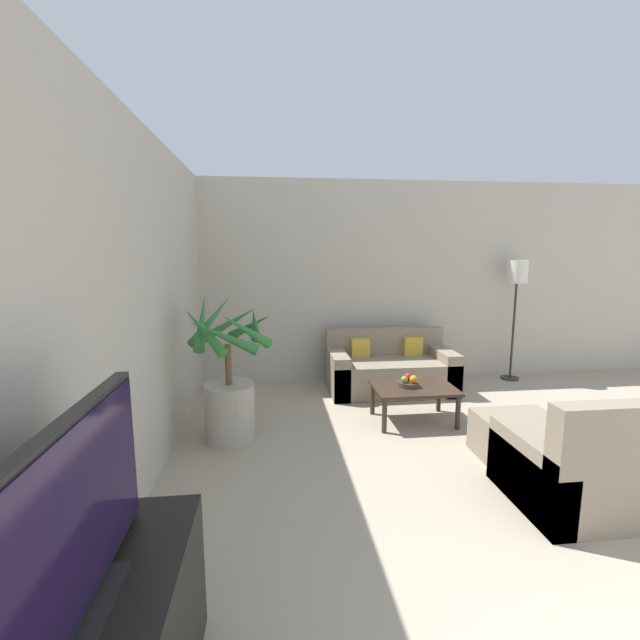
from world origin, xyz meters
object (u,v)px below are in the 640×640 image
object	(u,v)px
armchair	(577,469)
floor_lamp	(517,281)
television	(76,517)
apple_red	(408,377)
fruit_bowl	(408,384)
orange_fruit	(413,379)
sofa_loveseat	(390,370)
coffee_table	(414,391)
ottoman	(515,436)
apple_green	(404,379)
potted_palm	(229,387)

from	to	relation	value
armchair	floor_lamp	bearing A→B (deg)	67.32
television	apple_red	xyz separation A→B (m)	(2.02, 2.93, -0.51)
fruit_bowl	orange_fruit	distance (m)	0.09
sofa_loveseat	fruit_bowl	distance (m)	1.03
apple_red	coffee_table	bearing A→B (deg)	-58.88
sofa_loveseat	television	bearing A→B (deg)	-118.22
sofa_loveseat	fruit_bowl	world-z (taller)	sofa_loveseat
fruit_bowl	ottoman	world-z (taller)	fruit_bowl
floor_lamp	apple_green	size ratio (longest dim) A/B	23.32
potted_palm	orange_fruit	bearing A→B (deg)	5.97
television	orange_fruit	bearing A→B (deg)	54.30
fruit_bowl	orange_fruit	world-z (taller)	orange_fruit
floor_lamp	armchair	world-z (taller)	floor_lamp
coffee_table	ottoman	xyz separation A→B (m)	(0.63, -0.85, -0.14)
coffee_table	fruit_bowl	bearing A→B (deg)	160.10
television	fruit_bowl	bearing A→B (deg)	55.20
ottoman	apple_red	bearing A→B (deg)	126.09
television	floor_lamp	bearing A→B (deg)	46.90
sofa_loveseat	ottoman	distance (m)	1.97
floor_lamp	potted_palm	bearing A→B (deg)	-157.67
potted_palm	floor_lamp	xyz separation A→B (m)	(3.70, 1.52, 0.86)
armchair	orange_fruit	bearing A→B (deg)	112.62
ottoman	armchair	bearing A→B (deg)	-89.43
potted_palm	armchair	size ratio (longest dim) A/B	1.62
television	armchair	size ratio (longest dim) A/B	1.15
floor_lamp	coffee_table	size ratio (longest dim) A/B	1.95
floor_lamp	coffee_table	world-z (taller)	floor_lamp
sofa_loveseat	coffee_table	bearing A→B (deg)	-91.88
apple_green	armchair	size ratio (longest dim) A/B	0.08
apple_red	apple_green	bearing A→B (deg)	-132.22
potted_palm	orange_fruit	size ratio (longest dim) A/B	17.10
potted_palm	armchair	xyz separation A→B (m)	(2.49, -1.37, -0.24)
television	potted_palm	world-z (taller)	potted_palm
apple_red	armchair	size ratio (longest dim) A/B	0.09
potted_palm	coffee_table	size ratio (longest dim) A/B	1.64
armchair	ottoman	world-z (taller)	armchair
orange_fruit	ottoman	distance (m)	1.08
apple_green	coffee_table	bearing A→B (deg)	0.99
coffee_table	ottoman	world-z (taller)	coffee_table
potted_palm	apple_red	world-z (taller)	potted_palm
potted_palm	orange_fruit	xyz separation A→B (m)	(1.84, 0.19, -0.05)
coffee_table	orange_fruit	world-z (taller)	orange_fruit
potted_palm	apple_red	xyz separation A→B (m)	(1.82, 0.29, -0.05)
television	armchair	bearing A→B (deg)	25.35
ottoman	orange_fruit	bearing A→B (deg)	128.10
floor_lamp	armchair	bearing A→B (deg)	-112.68
apple_green	orange_fruit	world-z (taller)	orange_fruit
potted_palm	orange_fruit	world-z (taller)	potted_palm
television	armchair	distance (m)	3.06
orange_fruit	armchair	bearing A→B (deg)	-67.38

